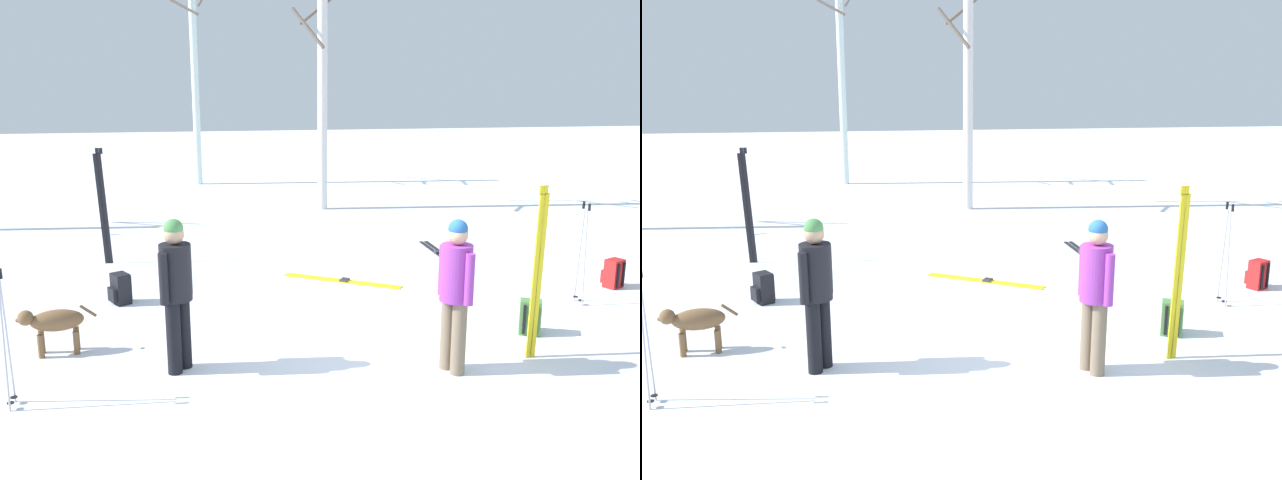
# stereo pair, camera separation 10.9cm
# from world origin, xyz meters

# --- Properties ---
(ground_plane) EXTENTS (60.00, 60.00, 0.00)m
(ground_plane) POSITION_xyz_m (0.00, 0.00, 0.00)
(ground_plane) COLOR white
(person_1) EXTENTS (0.34, 0.45, 1.72)m
(person_1) POSITION_xyz_m (-2.25, 0.31, 0.98)
(person_1) COLOR black
(person_1) RESTS_ON ground_plane
(person_2) EXTENTS (0.34, 0.49, 1.72)m
(person_2) POSITION_xyz_m (0.73, -0.15, 0.98)
(person_2) COLOR #72604C
(person_2) RESTS_ON ground_plane
(dog) EXTENTS (0.89, 0.31, 0.57)m
(dog) POSITION_xyz_m (-3.71, 0.98, 0.39)
(dog) COLOR brown
(dog) RESTS_ON ground_plane
(ski_pair_planted_0) EXTENTS (0.17, 0.06, 2.01)m
(ski_pair_planted_0) POSITION_xyz_m (1.77, 0.09, 1.00)
(ski_pair_planted_0) COLOR yellow
(ski_pair_planted_0) RESTS_ON ground_plane
(ski_pair_planted_1) EXTENTS (0.21, 0.02, 1.97)m
(ski_pair_planted_1) POSITION_xyz_m (-3.68, 4.95, 0.98)
(ski_pair_planted_1) COLOR black
(ski_pair_planted_1) RESTS_ON ground_plane
(ski_pair_lying_0) EXTENTS (1.74, 1.12, 0.05)m
(ski_pair_lying_0) POSITION_xyz_m (0.11, 3.33, 0.01)
(ski_pair_lying_0) COLOR yellow
(ski_pair_lying_0) RESTS_ON ground_plane
(ski_pair_lying_1) EXTENTS (0.25, 1.84, 0.05)m
(ski_pair_lying_1) POSITION_xyz_m (2.15, 4.72, 0.01)
(ski_pair_lying_1) COLOR black
(ski_pair_lying_1) RESTS_ON ground_plane
(ski_poles_0) EXTENTS (0.07, 0.22, 1.41)m
(ski_poles_0) POSITION_xyz_m (-3.85, -0.34, 0.75)
(ski_poles_0) COLOR #B2B2BC
(ski_poles_0) RESTS_ON ground_plane
(ski_poles_1) EXTENTS (0.07, 0.26, 1.46)m
(ski_poles_1) POSITION_xyz_m (3.25, 1.81, 0.78)
(ski_poles_1) COLOR #B2B2BC
(ski_poles_1) RESTS_ON ground_plane
(backpack_0) EXTENTS (0.34, 0.33, 0.44)m
(backpack_0) POSITION_xyz_m (-3.18, 2.74, 0.21)
(backpack_0) COLOR black
(backpack_0) RESTS_ON ground_plane
(backpack_1) EXTENTS (0.32, 0.34, 0.44)m
(backpack_1) POSITION_xyz_m (2.06, 0.80, 0.21)
(backpack_1) COLOR #4C7F3F
(backpack_1) RESTS_ON ground_plane
(backpack_2) EXTENTS (0.32, 0.34, 0.44)m
(backpack_2) POSITION_xyz_m (4.14, 2.44, 0.21)
(backpack_2) COLOR red
(backpack_2) RESTS_ON ground_plane
(water_bottle_0) EXTENTS (0.08, 0.08, 0.25)m
(water_bottle_0) POSITION_xyz_m (1.47, 2.58, 0.12)
(water_bottle_0) COLOR red
(water_bottle_0) RESTS_ON ground_plane
(birch_tree_1) EXTENTS (1.40, 1.55, 7.08)m
(birch_tree_1) POSITION_xyz_m (-2.26, 13.20, 3.67)
(birch_tree_1) COLOR silver
(birch_tree_1) RESTS_ON ground_plane
(birch_tree_2) EXTENTS (1.48, 1.45, 6.60)m
(birch_tree_2) POSITION_xyz_m (0.70, 9.13, 3.52)
(birch_tree_2) COLOR silver
(birch_tree_2) RESTS_ON ground_plane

